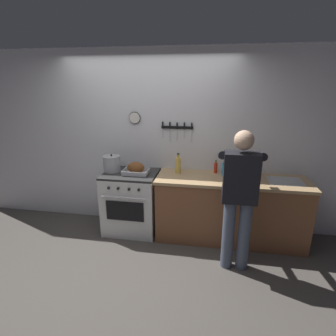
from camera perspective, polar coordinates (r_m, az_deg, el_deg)
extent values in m
plane|color=#4C4742|center=(3.43, -8.76, -21.03)|extent=(8.00, 8.00, 0.00)
cube|color=silver|center=(4.08, -3.69, 5.74)|extent=(6.00, 0.10, 2.60)
cube|color=black|center=(3.90, 1.95, 8.53)|extent=(0.46, 0.02, 0.04)
cube|color=silver|center=(3.94, -1.11, 7.34)|extent=(0.01, 0.00, 0.13)
cube|color=black|center=(3.92, -1.12, 9.00)|extent=(0.02, 0.02, 0.10)
cube|color=silver|center=(3.93, 0.39, 6.90)|extent=(0.02, 0.00, 0.19)
cube|color=black|center=(3.90, 0.40, 8.94)|extent=(0.02, 0.02, 0.09)
cube|color=silver|center=(3.91, 1.91, 6.99)|extent=(0.01, 0.00, 0.17)
cube|color=black|center=(3.89, 1.93, 8.88)|extent=(0.02, 0.02, 0.09)
cube|color=silver|center=(3.89, 3.44, 7.23)|extent=(0.01, 0.00, 0.13)
cube|color=black|center=(3.88, 3.47, 8.85)|extent=(0.02, 0.02, 0.09)
cube|color=silver|center=(3.89, 4.97, 6.75)|extent=(0.02, 0.00, 0.19)
cube|color=black|center=(3.87, 5.02, 8.78)|extent=(0.02, 0.02, 0.09)
cylinder|color=white|center=(4.01, -7.02, 10.43)|extent=(0.16, 0.02, 0.16)
torus|color=black|center=(4.01, -7.02, 10.43)|extent=(0.17, 0.02, 0.17)
cube|color=brown|center=(3.92, 12.85, -8.66)|extent=(2.00, 0.62, 0.86)
cube|color=tan|center=(3.75, 13.31, -2.46)|extent=(2.03, 0.65, 0.04)
cube|color=#B2B5B7|center=(3.88, 23.32, -3.28)|extent=(0.44, 0.36, 0.11)
cube|color=white|center=(4.07, -7.66, -7.24)|extent=(0.76, 0.62, 0.87)
cube|color=black|center=(3.80, -9.08, -8.98)|extent=(0.53, 0.01, 0.28)
cube|color=#2D2D2D|center=(3.91, -7.92, -1.23)|extent=(0.76, 0.62, 0.03)
cylinder|color=black|center=(3.73, -12.39, -4.13)|extent=(0.04, 0.02, 0.04)
cylinder|color=black|center=(3.68, -10.46, -4.28)|extent=(0.04, 0.02, 0.04)
cylinder|color=black|center=(3.63, -8.21, -4.46)|extent=(0.04, 0.02, 0.04)
cylinder|color=black|center=(3.60, -6.18, -4.61)|extent=(0.04, 0.02, 0.04)
cylinder|color=silver|center=(3.68, -9.38, -6.25)|extent=(0.61, 0.02, 0.02)
cylinder|color=#4C566B|center=(3.35, 12.53, -13.45)|extent=(0.14, 0.14, 0.86)
cylinder|color=#4C566B|center=(3.36, 15.67, -13.54)|extent=(0.14, 0.14, 0.86)
cube|color=black|center=(3.06, 15.08, -1.99)|extent=(0.38, 0.22, 0.56)
sphere|color=tan|center=(2.95, 15.71, 5.64)|extent=(0.21, 0.21, 0.21)
cylinder|color=black|center=(3.22, 11.26, 2.64)|extent=(0.09, 0.55, 0.22)
cylinder|color=black|center=(3.26, 18.64, 2.23)|extent=(0.09, 0.55, 0.22)
cube|color=#B7B7BC|center=(3.84, -6.73, -1.18)|extent=(0.34, 0.25, 0.01)
cube|color=#B7B7BC|center=(3.72, -7.29, -1.30)|extent=(0.34, 0.01, 0.05)
cube|color=#B7B7BC|center=(3.94, -6.25, -0.15)|extent=(0.34, 0.01, 0.05)
cube|color=#B7B7BC|center=(3.88, -9.16, -0.57)|extent=(0.01, 0.25, 0.05)
cube|color=#B7B7BC|center=(3.79, -4.28, -0.85)|extent=(0.01, 0.25, 0.05)
ellipsoid|color=brown|center=(3.81, -6.78, 0.06)|extent=(0.24, 0.17, 0.16)
cylinder|color=#B7B7BC|center=(4.00, -11.73, 0.83)|extent=(0.24, 0.24, 0.21)
cylinder|color=#B2B2B7|center=(3.97, -11.83, 2.40)|extent=(0.25, 0.25, 0.01)
sphere|color=black|center=(3.96, -11.85, 2.68)|extent=(0.03, 0.03, 0.03)
cube|color=tan|center=(3.69, 14.20, -2.32)|extent=(0.36, 0.24, 0.02)
cylinder|color=#338CCC|center=(3.79, 11.74, -0.29)|extent=(0.07, 0.07, 0.19)
cylinder|color=#338CCC|center=(3.76, 11.84, 1.34)|extent=(0.03, 0.03, 0.04)
cylinder|color=white|center=(3.75, 11.87, 1.74)|extent=(0.04, 0.04, 0.01)
cylinder|color=#47141E|center=(3.81, 17.72, -0.28)|extent=(0.07, 0.07, 0.24)
cylinder|color=#47141E|center=(3.77, 17.92, 1.85)|extent=(0.03, 0.03, 0.05)
cylinder|color=maroon|center=(3.76, 17.97, 2.34)|extent=(0.03, 0.03, 0.01)
cylinder|color=#385623|center=(3.82, 14.21, 0.03)|extent=(0.06, 0.06, 0.23)
cylinder|color=#385623|center=(3.78, 14.37, 2.09)|extent=(0.03, 0.03, 0.05)
cylinder|color=black|center=(3.77, 14.41, 2.57)|extent=(0.03, 0.03, 0.01)
cylinder|color=red|center=(3.90, 9.99, -0.01)|extent=(0.05, 0.05, 0.14)
cylinder|color=red|center=(3.88, 10.05, 1.23)|extent=(0.02, 0.02, 0.03)
cylinder|color=#197219|center=(3.87, 10.07, 1.56)|extent=(0.02, 0.02, 0.01)
cylinder|color=gold|center=(3.82, 2.14, 0.54)|extent=(0.07, 0.07, 0.23)
cylinder|color=gold|center=(3.79, 2.16, 2.54)|extent=(0.03, 0.03, 0.05)
cylinder|color=black|center=(3.78, 2.17, 3.01)|extent=(0.04, 0.04, 0.01)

